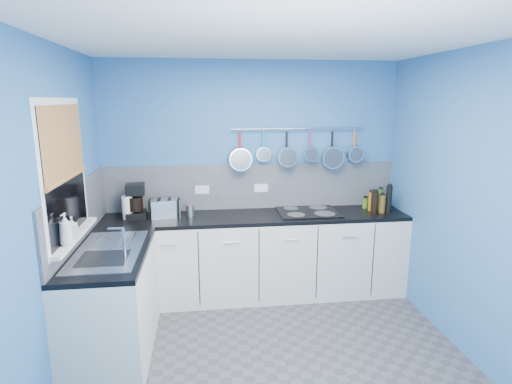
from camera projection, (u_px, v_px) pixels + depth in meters
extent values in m
cube|color=#47474C|center=(274.00, 362.00, 3.37)|extent=(3.20, 3.00, 0.02)
cube|color=white|center=(277.00, 36.00, 2.82)|extent=(3.20, 3.00, 0.02)
cube|color=teal|center=(252.00, 177.00, 4.56)|extent=(3.20, 0.02, 2.50)
cube|color=teal|center=(340.00, 315.00, 1.64)|extent=(3.20, 0.02, 2.50)
cube|color=teal|center=(50.00, 221.00, 2.90)|extent=(0.02, 3.00, 2.50)
cube|color=teal|center=(473.00, 207.00, 3.30)|extent=(0.02, 3.00, 2.50)
cube|color=gray|center=(252.00, 186.00, 4.56)|extent=(3.20, 0.02, 0.50)
cube|color=gray|center=(79.00, 212.00, 3.51)|extent=(0.02, 1.80, 0.50)
cube|color=silver|center=(255.00, 257.00, 4.44)|extent=(3.20, 0.60, 0.86)
cube|color=black|center=(255.00, 217.00, 4.34)|extent=(3.20, 0.60, 0.04)
cube|color=silver|center=(113.00, 304.00, 3.41)|extent=(0.60, 1.20, 0.86)
cube|color=black|center=(109.00, 253.00, 3.31)|extent=(0.60, 1.20, 0.04)
cube|color=white|center=(65.00, 172.00, 3.13)|extent=(0.01, 1.00, 1.10)
cube|color=black|center=(65.00, 172.00, 3.13)|extent=(0.01, 0.90, 1.00)
cube|color=#C37848|center=(63.00, 142.00, 3.08)|extent=(0.01, 0.90, 0.55)
cube|color=white|center=(75.00, 236.00, 3.25)|extent=(0.10, 0.98, 0.03)
cube|color=silver|center=(109.00, 250.00, 3.30)|extent=(0.50, 0.95, 0.01)
cube|color=white|center=(202.00, 190.00, 4.49)|extent=(0.15, 0.01, 0.09)
cube|color=white|center=(261.00, 188.00, 4.57)|extent=(0.15, 0.01, 0.09)
cylinder|color=silver|center=(298.00, 129.00, 4.45)|extent=(1.45, 0.02, 0.02)
imported|color=white|center=(65.00, 229.00, 2.98)|extent=(0.11, 0.11, 0.24)
imported|color=white|center=(72.00, 228.00, 3.13)|extent=(0.10, 0.10, 0.17)
cylinder|color=white|center=(128.00, 207.00, 4.18)|extent=(0.11, 0.11, 0.24)
cube|color=silver|center=(165.00, 208.00, 4.24)|extent=(0.32, 0.22, 0.19)
cylinder|color=silver|center=(190.00, 210.00, 4.29)|extent=(0.09, 0.09, 0.12)
cube|color=black|center=(307.00, 211.00, 4.46)|extent=(0.64, 0.56, 0.01)
cylinder|color=#4C190C|center=(384.00, 203.00, 4.61)|extent=(0.07, 0.07, 0.12)
cylinder|color=brown|center=(376.00, 200.00, 4.60)|extent=(0.06, 0.06, 0.19)
cylinder|color=#3F721E|center=(365.00, 203.00, 4.61)|extent=(0.06, 0.06, 0.12)
cylinder|color=olive|center=(384.00, 205.00, 4.53)|extent=(0.07, 0.07, 0.10)
cylinder|color=#265919|center=(380.00, 200.00, 4.48)|extent=(0.05, 0.05, 0.24)
cylinder|color=#8C5914|center=(371.00, 201.00, 4.50)|extent=(0.05, 0.05, 0.21)
cylinder|color=black|center=(389.00, 199.00, 4.41)|extent=(0.06, 0.06, 0.29)
cylinder|color=brown|center=(382.00, 204.00, 4.41)|extent=(0.07, 0.07, 0.19)
cylinder|color=black|center=(374.00, 202.00, 4.39)|extent=(0.07, 0.07, 0.24)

